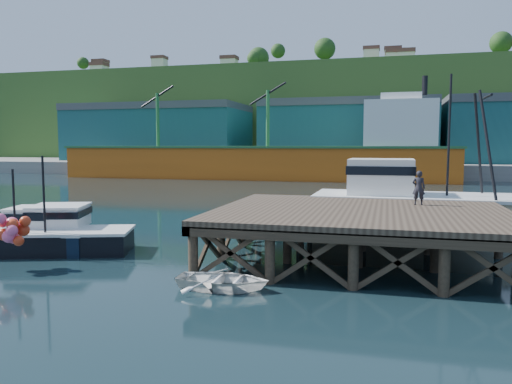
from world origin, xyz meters
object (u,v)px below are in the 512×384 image
(boat_navy, at_px, (25,235))
(boat_black, at_px, (53,234))
(dinghy, at_px, (223,280))
(trawler, at_px, (430,203))
(dockworker, at_px, (419,188))

(boat_navy, height_order, boat_black, boat_black)
(dinghy, bearing_deg, trawler, -32.89)
(trawler, xyz_separation_m, dinghy, (-7.44, -12.30, -1.42))
(boat_navy, relative_size, dockworker, 4.14)
(boat_black, relative_size, dinghy, 2.39)
(boat_navy, bearing_deg, dockworker, 1.91)
(trawler, bearing_deg, dinghy, -120.50)
(boat_black, xyz_separation_m, dockworker, (15.98, 4.17, 2.10))
(boat_navy, distance_m, dockworker, 17.87)
(trawler, relative_size, dockworker, 8.22)
(trawler, xyz_separation_m, dockworker, (-0.83, -4.35, 1.16))
(boat_navy, height_order, trawler, trawler)
(boat_black, bearing_deg, trawler, 8.63)
(boat_black, bearing_deg, boat_navy, -180.00)
(boat_navy, relative_size, trawler, 0.50)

